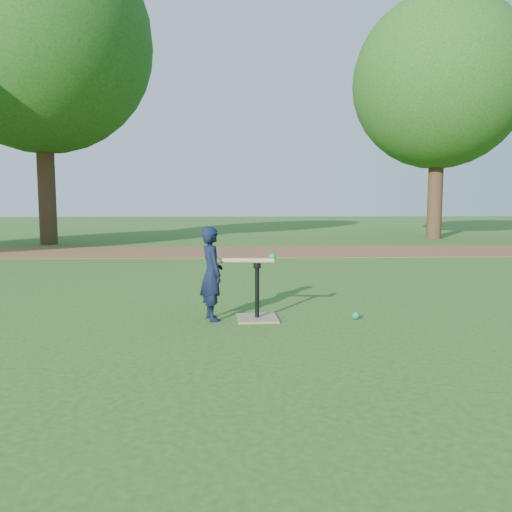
{
  "coord_description": "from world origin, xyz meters",
  "views": [
    {
      "loc": [
        -0.39,
        -5.12,
        1.24
      ],
      "look_at": [
        -0.17,
        0.41,
        0.65
      ],
      "focal_mm": 35.0,
      "sensor_mm": 36.0,
      "label": 1
    }
  ],
  "objects": [
    {
      "name": "swing_action",
      "position": [
        -0.26,
        0.09,
        0.64
      ],
      "size": [
        0.66,
        0.14,
        0.11
      ],
      "color": "tan",
      "rests_on": "ground"
    },
    {
      "name": "dirt_strip",
      "position": [
        0.0,
        7.5,
        0.01
      ],
      "size": [
        24.0,
        3.0,
        0.01
      ],
      "primitive_type": "cube",
      "color": "brown",
      "rests_on": "ground"
    },
    {
      "name": "tree_right",
      "position": [
        6.5,
        12.0,
        5.29
      ],
      "size": [
        5.8,
        5.8,
        8.21
      ],
      "color": "#382316",
      "rests_on": "ground"
    },
    {
      "name": "tree_left",
      "position": [
        -6.0,
        10.0,
        5.87
      ],
      "size": [
        6.4,
        6.4,
        9.08
      ],
      "color": "#382316",
      "rests_on": "ground"
    },
    {
      "name": "ground",
      "position": [
        0.0,
        0.0,
        0.0
      ],
      "size": [
        80.0,
        80.0,
        0.0
      ],
      "primitive_type": "plane",
      "color": "#285116",
      "rests_on": "ground"
    },
    {
      "name": "child",
      "position": [
        -0.65,
        0.11,
        0.5
      ],
      "size": [
        0.34,
        0.42,
        0.99
      ],
      "primitive_type": "imported",
      "rotation": [
        0.0,
        0.0,
        1.9
      ],
      "color": "black",
      "rests_on": "ground"
    },
    {
      "name": "batting_tee",
      "position": [
        -0.17,
        0.11,
        0.11
      ],
      "size": [
        0.45,
        0.45,
        0.61
      ],
      "color": "#877855",
      "rests_on": "ground"
    },
    {
      "name": "wiffle_ball_ground",
      "position": [
        0.89,
        0.07,
        0.04
      ],
      "size": [
        0.08,
        0.08,
        0.08
      ],
      "primitive_type": "sphere",
      "color": "#0C8B47",
      "rests_on": "ground"
    }
  ]
}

